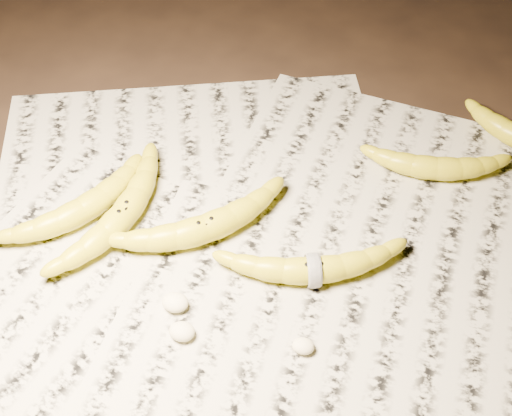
% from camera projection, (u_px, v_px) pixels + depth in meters
% --- Properties ---
extents(ground, '(3.00, 3.00, 0.00)m').
position_uv_depth(ground, '(266.00, 246.00, 0.94)').
color(ground, black).
rests_on(ground, ground).
extents(newspaper_patch, '(0.90, 0.70, 0.01)m').
position_uv_depth(newspaper_patch, '(264.00, 256.00, 0.92)').
color(newspaper_patch, '#B3AF99').
rests_on(newspaper_patch, ground).
extents(banana_left_a, '(0.11, 0.23, 0.04)m').
position_uv_depth(banana_left_a, '(123.00, 213.00, 0.94)').
color(banana_left_a, yellow).
rests_on(banana_left_a, newspaper_patch).
extents(banana_left_b, '(0.16, 0.19, 0.04)m').
position_uv_depth(banana_left_b, '(82.00, 208.00, 0.94)').
color(banana_left_b, yellow).
rests_on(banana_left_b, newspaper_patch).
extents(banana_center, '(0.21, 0.18, 0.04)m').
position_uv_depth(banana_center, '(205.00, 227.00, 0.92)').
color(banana_center, yellow).
rests_on(banana_center, newspaper_patch).
extents(banana_taped, '(0.22, 0.12, 0.04)m').
position_uv_depth(banana_taped, '(313.00, 269.00, 0.88)').
color(banana_taped, yellow).
rests_on(banana_taped, newspaper_patch).
extents(banana_upper_a, '(0.18, 0.08, 0.03)m').
position_uv_depth(banana_upper_a, '(436.00, 166.00, 0.99)').
color(banana_upper_a, yellow).
rests_on(banana_upper_a, newspaper_patch).
extents(measuring_tape, '(0.02, 0.04, 0.05)m').
position_uv_depth(measuring_tape, '(313.00, 269.00, 0.88)').
color(measuring_tape, white).
rests_on(measuring_tape, newspaper_patch).
extents(flesh_chunk_a, '(0.03, 0.03, 0.02)m').
position_uv_depth(flesh_chunk_a, '(175.00, 301.00, 0.86)').
color(flesh_chunk_a, '#F2EDBB').
rests_on(flesh_chunk_a, newspaper_patch).
extents(flesh_chunk_b, '(0.03, 0.03, 0.02)m').
position_uv_depth(flesh_chunk_b, '(182.00, 330.00, 0.84)').
color(flesh_chunk_b, '#F2EDBB').
rests_on(flesh_chunk_b, newspaper_patch).
extents(flesh_chunk_c, '(0.03, 0.02, 0.02)m').
position_uv_depth(flesh_chunk_c, '(303.00, 344.00, 0.82)').
color(flesh_chunk_c, '#F2EDBB').
rests_on(flesh_chunk_c, newspaper_patch).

